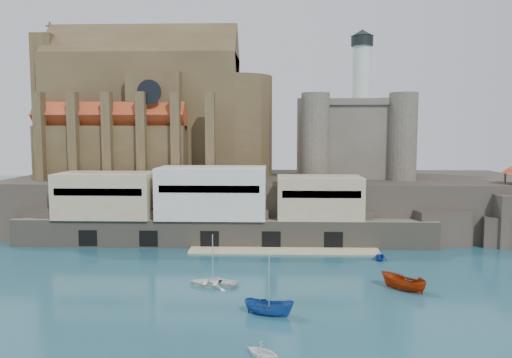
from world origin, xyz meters
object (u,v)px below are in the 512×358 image
object	(u,v)px
boat_1	(263,357)
boat_2	(269,315)
church	(154,116)
castle_keep	(352,135)

from	to	relation	value
boat_1	boat_2	distance (m)	9.81
church	boat_1	distance (m)	69.14
boat_2	church	bearing A→B (deg)	41.14
boat_1	boat_2	xyz separation A→B (m)	(0.45, 9.80, 0.00)
boat_1	castle_keep	bearing A→B (deg)	18.94
church	boat_1	xyz separation A→B (m)	(23.55, -61.13, -22.13)
boat_1	boat_2	bearing A→B (deg)	31.73
church	boat_1	size ratio (longest dim) A/B	14.60
castle_keep	boat_2	bearing A→B (deg)	-107.78
church	boat_2	bearing A→B (deg)	-64.94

